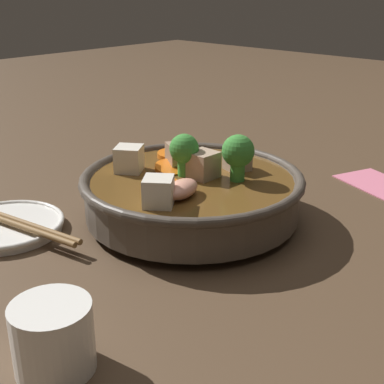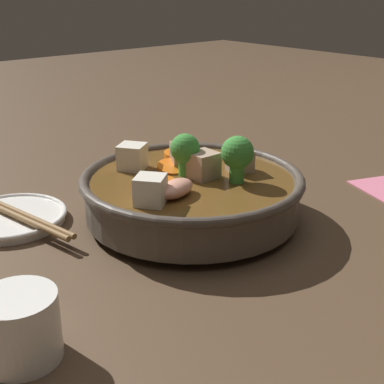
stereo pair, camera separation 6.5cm
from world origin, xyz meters
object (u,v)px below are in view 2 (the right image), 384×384
tea_cup (20,327)px  side_saucer (11,217)px  chopsticks_pair (10,210)px  stirfry_bowl (192,190)px

tea_cup → side_saucer: bearing=-21.2°
tea_cup → chopsticks_pair: 0.27m
side_saucer → stirfry_bowl: bearing=-128.9°
tea_cup → chopsticks_pair: (0.25, -0.10, -0.01)m
stirfry_bowl → chopsticks_pair: stirfry_bowl is taller
side_saucer → chopsticks_pair: size_ratio=0.58×
stirfry_bowl → chopsticks_pair: (0.14, 0.17, -0.02)m
stirfry_bowl → tea_cup: 0.29m
stirfry_bowl → chopsticks_pair: bearing=51.1°
side_saucer → tea_cup: tea_cup is taller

